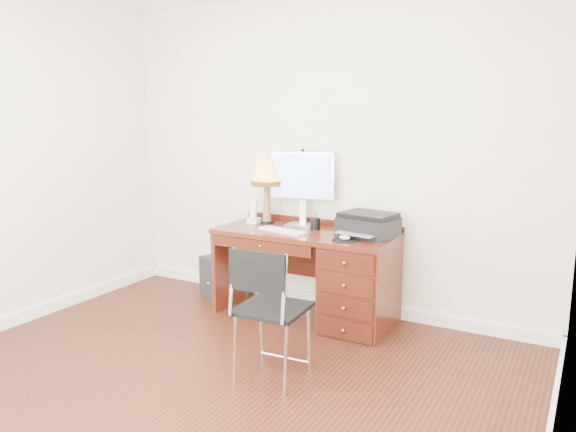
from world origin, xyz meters
The scene contains 12 objects.
ground centered at (0.00, 0.00, 0.00)m, with size 4.00×4.00×0.00m, color black.
room_shell centered at (0.00, 0.63, 0.05)m, with size 4.00×4.00×4.00m.
desk centered at (0.32, 1.40, 0.41)m, with size 1.50×0.67×0.75m.
monitor centered at (-0.13, 1.60, 1.15)m, with size 0.55×0.22×0.64m.
keyboard centered at (-0.15, 1.28, 0.76)m, with size 0.44×0.12×0.02m, color white.
mouse_pad centered at (0.43, 1.23, 0.76)m, with size 0.20×0.20×0.04m.
printer centered at (0.53, 1.47, 0.84)m, with size 0.48×0.40×0.19m.
leg_lamp centered at (-0.45, 1.53, 1.17)m, with size 0.28×0.28×0.57m.
phone centered at (-0.56, 1.48, 0.81)m, with size 0.10×0.10×0.21m.
pen_cup centered at (0.05, 1.49, 0.80)m, with size 0.08×0.08×0.10m, color black.
chair centered at (0.33, 0.23, 0.55)m, with size 0.45×0.45×0.90m.
equipment_box centered at (-0.91, 1.50, 0.20)m, with size 0.33×0.33×0.39m, color black.
Camera 1 is at (2.08, -2.67, 1.73)m, focal length 35.00 mm.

